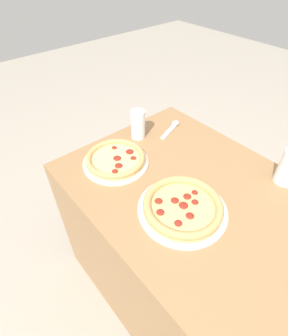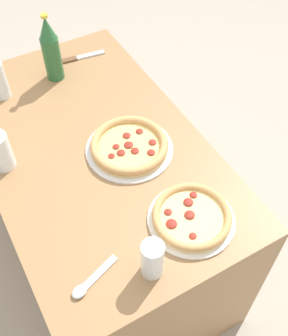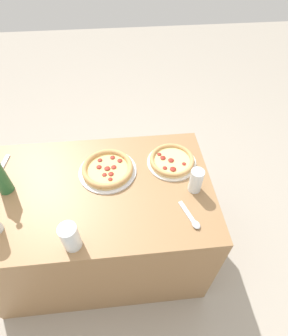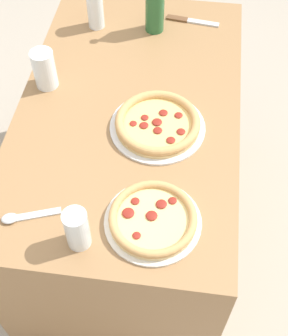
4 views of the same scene
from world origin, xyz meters
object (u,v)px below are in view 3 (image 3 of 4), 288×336
at_px(knife, 0,170).
at_px(spoon, 192,220).
at_px(glass_mango_juice, 196,181).
at_px(pizza_salami, 108,169).
at_px(glass_orange_juice, 71,238).
at_px(pizza_margherita, 172,161).

distance_m(knife, spoon, 1.00).
relative_size(glass_mango_juice, knife, 0.64).
relative_size(pizza_salami, glass_orange_juice, 2.23).
bearing_deg(knife, glass_orange_juice, 132.34).
bearing_deg(glass_mango_juice, pizza_margherita, -66.04).
bearing_deg(spoon, glass_orange_juice, 6.84).
xyz_separation_m(knife, spoon, (-0.93, 0.39, 0.00)).
xyz_separation_m(pizza_salami, glass_orange_juice, (0.15, 0.39, 0.04)).
bearing_deg(glass_orange_juice, pizza_salami, -110.59).
bearing_deg(pizza_margherita, glass_mango_juice, 113.96).
distance_m(pizza_salami, knife, 0.56).
relative_size(pizza_salami, knife, 1.47).
distance_m(glass_mango_juice, knife, 1.00).
height_order(knife, spoon, spoon).
xyz_separation_m(glass_mango_juice, knife, (0.97, -0.22, -0.06)).
bearing_deg(knife, pizza_salami, 173.78).
bearing_deg(knife, spoon, 157.31).
relative_size(glass_orange_juice, glass_mango_juice, 1.03).
relative_size(pizza_margherita, knife, 1.29).
height_order(glass_mango_juice, knife, glass_mango_juice).
bearing_deg(pizza_salami, knife, -6.22).
xyz_separation_m(pizza_margherita, knife, (0.89, -0.03, -0.02)).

